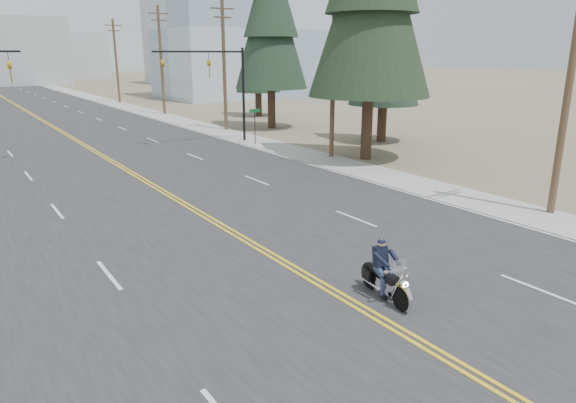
{
  "coord_description": "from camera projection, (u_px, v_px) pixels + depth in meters",
  "views": [
    {
      "loc": [
        -8.54,
        -3.1,
        6.57
      ],
      "look_at": [
        1.07,
        11.15,
        1.6
      ],
      "focal_mm": 32.0,
      "sensor_mm": 36.0,
      "label": 1
    }
  ],
  "objects": [
    {
      "name": "road",
      "position": [
        20.0,
        108.0,
        64.63
      ],
      "size": [
        20.0,
        200.0,
        0.01
      ],
      "primitive_type": "cube",
      "color": "#303033",
      "rests_on": "ground"
    },
    {
      "name": "sidewalk_right",
      "position": [
        113.0,
        103.0,
        70.81
      ],
      "size": [
        3.0,
        200.0,
        0.01
      ],
      "primitive_type": "cube",
      "color": "#A5A5A0",
      "rests_on": "ground"
    },
    {
      "name": "traffic_mast_right",
      "position": [
        219.0,
        76.0,
        37.82
      ],
      "size": [
        7.1,
        0.26,
        7.0
      ],
      "color": "black",
      "rests_on": "ground"
    },
    {
      "name": "street_sign",
      "position": [
        255.0,
        120.0,
        38.07
      ],
      "size": [
        0.9,
        0.06,
        2.62
      ],
      "color": "black",
      "rests_on": "ground"
    },
    {
      "name": "utility_pole_a",
      "position": [
        571.0,
        75.0,
        20.37
      ],
      "size": [
        2.2,
        0.3,
        11.0
      ],
      "color": "brown",
      "rests_on": "ground"
    },
    {
      "name": "utility_pole_b",
      "position": [
        333.0,
        63.0,
        32.25
      ],
      "size": [
        2.2,
        0.3,
        11.5
      ],
      "color": "brown",
      "rests_on": "ground"
    },
    {
      "name": "utility_pole_c",
      "position": [
        224.0,
        64.0,
        44.27
      ],
      "size": [
        2.2,
        0.3,
        11.0
      ],
      "color": "brown",
      "rests_on": "ground"
    },
    {
      "name": "utility_pole_d",
      "position": [
        161.0,
        59.0,
        56.14
      ],
      "size": [
        2.2,
        0.3,
        11.5
      ],
      "color": "brown",
      "rests_on": "ground"
    },
    {
      "name": "utility_pole_e",
      "position": [
        116.0,
        60.0,
        69.76
      ],
      "size": [
        2.2,
        0.3,
        11.0
      ],
      "color": "brown",
      "rests_on": "ground"
    },
    {
      "name": "glass_building",
      "position": [
        241.0,
        30.0,
        79.04
      ],
      "size": [
        24.0,
        16.0,
        20.0
      ],
      "primitive_type": "cube",
      "color": "#9EB5CC",
      "rests_on": "ground"
    },
    {
      "name": "haze_bldg_b",
      "position": [
        20.0,
        51.0,
        110.79
      ],
      "size": [
        18.0,
        14.0,
        14.0
      ],
      "primitive_type": "cube",
      "color": "#ADB2B7",
      "rests_on": "ground"
    },
    {
      "name": "haze_bldg_c",
      "position": [
        186.0,
        42.0,
        115.48
      ],
      "size": [
        16.0,
        12.0,
        18.0
      ],
      "primitive_type": "cube",
      "color": "#B7BCC6",
      "rests_on": "ground"
    },
    {
      "name": "haze_bldg_e",
      "position": [
        77.0,
        56.0,
        140.11
      ],
      "size": [
        14.0,
        14.0,
        12.0
      ],
      "primitive_type": "cube",
      "color": "#B7BCC6",
      "rests_on": "ground"
    },
    {
      "name": "motorcyclist",
      "position": [
        386.0,
        271.0,
        14.06
      ],
      "size": [
        1.26,
        2.25,
        1.66
      ],
      "primitive_type": null,
      "rotation": [
        0.0,
        0.0,
        2.97
      ],
      "color": "black",
      "rests_on": "ground"
    },
    {
      "name": "conifer_mid",
      "position": [
        386.0,
        31.0,
        37.53
      ],
      "size": [
        5.31,
        5.31,
        14.15
      ],
      "rotation": [
        0.0,
        0.0,
        0.09
      ],
      "color": "#382619",
      "rests_on": "ground"
    },
    {
      "name": "conifer_tall",
      "position": [
        271.0,
        9.0,
        44.09
      ],
      "size": [
        6.42,
        6.42,
        17.84
      ],
      "rotation": [
        0.0,
        0.0,
        0.17
      ],
      "color": "#382619",
      "rests_on": "ground"
    },
    {
      "name": "conifer_far",
      "position": [
        258.0,
        45.0,
        54.02
      ],
      "size": [
        4.81,
        4.81,
        12.89
      ],
      "rotation": [
        0.0,
        0.0,
        -0.4
      ],
      "color": "#382619",
      "rests_on": "ground"
    }
  ]
}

